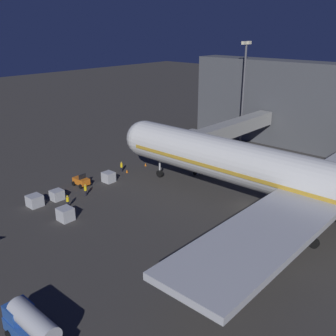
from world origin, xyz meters
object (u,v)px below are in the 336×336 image
(pushback_tug, at_px, (81,181))
(traffic_cone_nose_starboard, at_px, (127,171))
(traffic_cone_nose_port, at_px, (146,164))
(jet_bridge, at_px, (226,131))
(apron_floodlight_mast, at_px, (244,87))
(ground_crew_near_nose_gear, at_px, (68,201))
(airliner_at_gate, at_px, (334,189))
(baggage_container_far_row, at_px, (109,177))
(ground_crew_marshaller_fwd, at_px, (122,166))
(fuel_tanker, at_px, (32,326))
(baggage_container_mid_row, at_px, (65,214))
(baggage_container_near_belt, at_px, (35,201))
(baggage_container_spare, at_px, (57,195))
(ground_crew_by_belt_loader, at_px, (85,189))

(pushback_tug, bearing_deg, traffic_cone_nose_starboard, 173.34)
(traffic_cone_nose_port, xyz_separation_m, traffic_cone_nose_starboard, (4.40, 0.00, 0.00))
(jet_bridge, bearing_deg, traffic_cone_nose_starboard, -31.01)
(apron_floodlight_mast, bearing_deg, ground_crew_near_nose_gear, -1.05)
(airliner_at_gate, distance_m, baggage_container_far_row, 32.94)
(jet_bridge, height_order, ground_crew_marshaller_fwd, jet_bridge)
(apron_floodlight_mast, bearing_deg, fuel_tanker, 17.03)
(apron_floodlight_mast, relative_size, baggage_container_mid_row, 11.27)
(jet_bridge, distance_m, baggage_container_far_row, 22.24)
(baggage_container_far_row, bearing_deg, ground_crew_near_nose_gear, 17.27)
(airliner_at_gate, distance_m, baggage_container_near_belt, 38.15)
(baggage_container_near_belt, bearing_deg, pushback_tug, -172.18)
(baggage_container_far_row, distance_m, traffic_cone_nose_starboard, 4.79)
(airliner_at_gate, bearing_deg, fuel_tanker, -17.84)
(apron_floodlight_mast, relative_size, baggage_container_spare, 12.36)
(apron_floodlight_mast, distance_m, ground_crew_by_belt_loader, 39.57)
(baggage_container_mid_row, bearing_deg, fuel_tanker, 49.16)
(baggage_container_mid_row, xyz_separation_m, ground_crew_near_nose_gear, (-2.36, -2.94, 0.13))
(traffic_cone_nose_port, height_order, traffic_cone_nose_starboard, same)
(jet_bridge, distance_m, baggage_container_near_belt, 34.00)
(ground_crew_by_belt_loader, relative_size, ground_crew_marshaller_fwd, 1.01)
(apron_floodlight_mast, xyz_separation_m, baggage_container_spare, (41.58, -4.00, -10.94))
(baggage_container_near_belt, height_order, baggage_container_spare, baggage_container_near_belt)
(fuel_tanker, distance_m, ground_crew_near_nose_gear, 24.29)
(ground_crew_marshaller_fwd, distance_m, traffic_cone_nose_starboard, 1.23)
(fuel_tanker, height_order, baggage_container_spare, fuel_tanker)
(baggage_container_mid_row, bearing_deg, traffic_cone_nose_port, -162.05)
(baggage_container_mid_row, distance_m, ground_crew_near_nose_gear, 3.77)
(baggage_container_mid_row, distance_m, ground_crew_marshaller_fwd, 18.11)
(baggage_container_far_row, relative_size, baggage_container_spare, 1.06)
(airliner_at_gate, relative_size, baggage_container_mid_row, 37.84)
(apron_floodlight_mast, distance_m, baggage_container_spare, 43.18)
(apron_floodlight_mast, distance_m, fuel_tanker, 61.23)
(pushback_tug, relative_size, ground_crew_marshaller_fwd, 1.45)
(airliner_at_gate, xyz_separation_m, ground_crew_marshaller_fwd, (2.50, -33.70, -4.78))
(baggage_container_near_belt, xyz_separation_m, traffic_cone_nose_port, (-21.47, -0.18, -0.50))
(airliner_at_gate, bearing_deg, apron_floodlight_mast, -132.25)
(baggage_container_far_row, relative_size, traffic_cone_nose_starboard, 3.17)
(airliner_at_gate, distance_m, ground_crew_near_nose_gear, 33.56)
(baggage_container_mid_row, height_order, traffic_cone_nose_starboard, baggage_container_mid_row)
(airliner_at_gate, xyz_separation_m, baggage_container_spare, (16.08, -32.07, -5.04))
(baggage_container_near_belt, distance_m, baggage_container_spare, 3.22)
(baggage_container_spare, distance_m, traffic_cone_nose_starboard, 13.91)
(baggage_container_near_belt, height_order, traffic_cone_nose_starboard, baggage_container_near_belt)
(jet_bridge, relative_size, baggage_container_mid_row, 13.71)
(airliner_at_gate, height_order, traffic_cone_nose_starboard, airliner_at_gate)
(ground_crew_marshaller_fwd, relative_size, traffic_cone_nose_starboard, 3.22)
(fuel_tanker, bearing_deg, baggage_container_mid_row, -130.84)
(ground_crew_marshaller_fwd, bearing_deg, jet_bridge, 146.91)
(jet_bridge, height_order, pushback_tug, jet_bridge)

